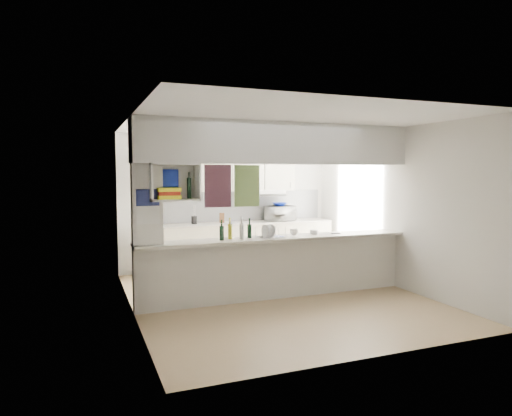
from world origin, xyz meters
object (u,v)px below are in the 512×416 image
microwave (280,213)px  bowl (279,204)px  dish_rack (270,232)px  wine_bottles (236,231)px

microwave → bowl: bowl is taller
dish_rack → bowl: bearing=52.7°
bowl → dish_rack: size_ratio=0.63×
microwave → bowl: (-0.02, 0.02, 0.18)m
bowl → dish_rack: bearing=-117.5°
microwave → bowl: 0.18m
bowl → wine_bottles: size_ratio=0.52×
dish_rack → wine_bottles: wine_bottles is taller
bowl → wine_bottles: bowl is taller
bowl → dish_rack: bowl is taller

